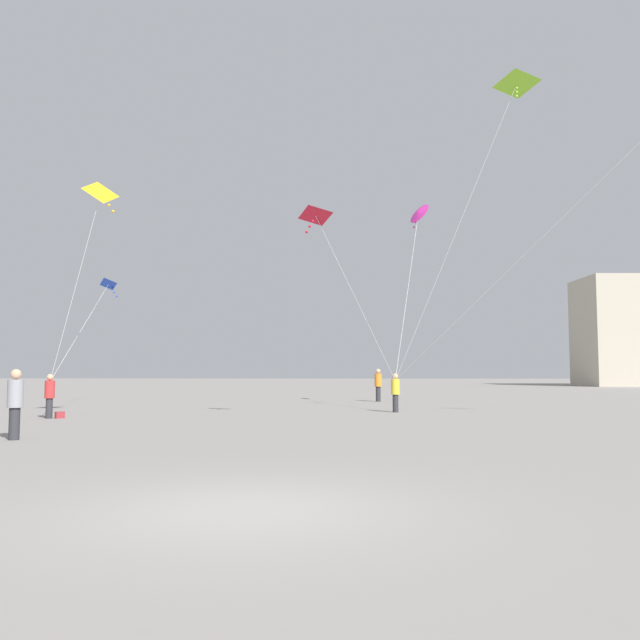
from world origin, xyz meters
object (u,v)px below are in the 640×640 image
kite_lime_delta (514,92)px  handbag_beside_flyer (60,415)px  person_in_grey (15,401)px  kite_magenta_diamond (418,214)px  kite_cobalt_delta (108,287)px  person_in_yellow (395,391)px  person_in_orange (378,384)px  kite_crimson_delta (317,220)px  kite_amber_delta (101,197)px  person_in_red (50,394)px

kite_lime_delta → handbag_beside_flyer: kite_lime_delta is taller
person_in_grey → kite_magenta_diamond: size_ratio=0.20×
kite_cobalt_delta → handbag_beside_flyer: size_ratio=34.50×
kite_magenta_diamond → person_in_grey: bearing=-125.7°
person_in_yellow → kite_magenta_diamond: bearing=176.3°
person_in_orange → person_in_yellow: person_in_orange is taller
person_in_orange → kite_crimson_delta: kite_crimson_delta is taller
kite_amber_delta → person_in_orange: bearing=55.8°
kite_cobalt_delta → kite_amber_delta: size_ratio=1.59×
person_in_grey → handbag_beside_flyer: size_ratio=5.40×
person_in_red → kite_magenta_diamond: bearing=144.1°
kite_crimson_delta → person_in_grey: bearing=-135.9°
kite_crimson_delta → kite_lime_delta: bearing=10.2°
person_in_red → person_in_orange: (12.09, 14.01, 0.13)m
kite_amber_delta → kite_cobalt_delta: bearing=109.8°
person_in_yellow → kite_crimson_delta: bearing=-16.4°
person_in_red → person_in_grey: 7.70m
kite_crimson_delta → kite_cobalt_delta: (-11.57, 10.66, -0.91)m
person_in_yellow → handbag_beside_flyer: size_ratio=4.98×
person_in_red → handbag_beside_flyer: size_ratio=4.93×
kite_crimson_delta → handbag_beside_flyer: kite_crimson_delta is taller
person_in_orange → kite_lime_delta: bearing=-164.5°
handbag_beside_flyer → person_in_grey: bearing=-73.0°
person_in_yellow → kite_amber_delta: 13.59m
person_in_orange → kite_lime_delta: (4.66, -13.18, 10.92)m
person_in_orange → kite_cobalt_delta: 15.40m
kite_amber_delta → handbag_beside_flyer: size_ratio=21.71×
kite_lime_delta → kite_amber_delta: bearing=-173.5°
person_in_red → person_in_orange: 18.51m
person_in_orange → handbag_beside_flyer: (-11.74, -13.91, -0.88)m
person_in_orange → kite_lime_delta: size_ratio=0.16×
kite_crimson_delta → person_in_orange: bearing=80.2°
person_in_red → person_in_yellow: size_ratio=0.99×
kite_crimson_delta → kite_amber_delta: bearing=-177.1°
kite_lime_delta → kite_magenta_diamond: kite_lime_delta is taller
kite_crimson_delta → kite_cobalt_delta: 15.76m
handbag_beside_flyer → person_in_yellow: bearing=19.2°
person_in_orange → handbag_beside_flyer: 18.23m
kite_cobalt_delta → handbag_beside_flyer: bearing=-77.1°
person_in_grey → kite_crimson_delta: (7.01, 6.80, 5.99)m
person_in_red → person_in_yellow: bearing=131.8°
person_in_red → kite_magenta_diamond: kite_magenta_diamond is taller
kite_amber_delta → person_in_red: bearing=157.6°
person_in_grey → kite_crimson_delta: size_ratio=0.29×
kite_crimson_delta → kite_amber_delta: (-7.59, -0.38, 0.84)m
person_in_red → kite_magenta_diamond: size_ratio=0.18×
kite_amber_delta → person_in_grey: bearing=-84.8°
kite_cobalt_delta → kite_amber_delta: (3.98, -11.05, 1.75)m
person_in_orange → kite_cobalt_delta: (-14.05, -3.80, 5.04)m
person_in_grey → person_in_yellow: (9.92, 11.58, -0.07)m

